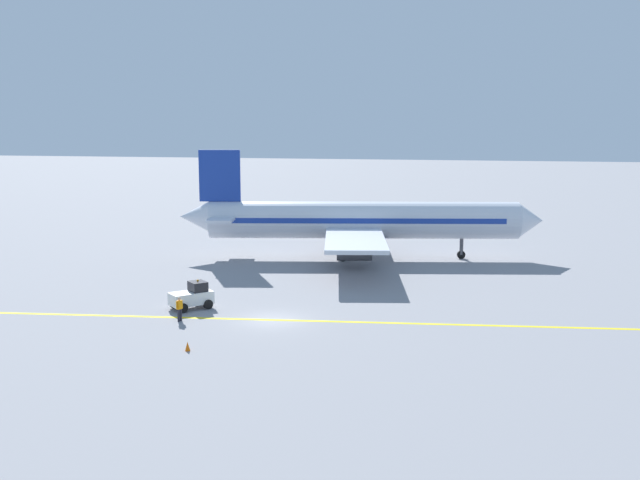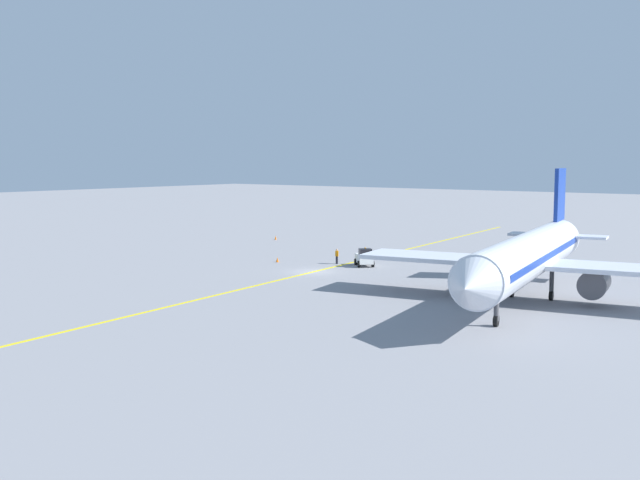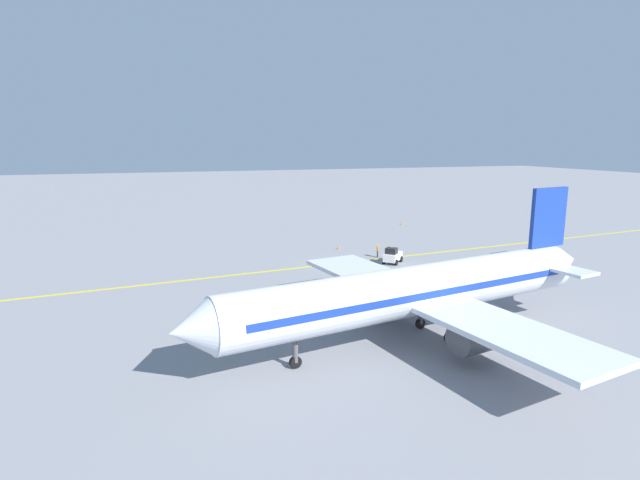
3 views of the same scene
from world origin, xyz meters
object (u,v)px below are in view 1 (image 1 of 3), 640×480
(baggage_tug_white, at_px, (192,296))
(ground_crew_worker, at_px, (180,308))
(airplane_at_gate, at_px, (359,221))
(traffic_cone_near_nose, at_px, (188,346))

(baggage_tug_white, xyz_separation_m, ground_crew_worker, (3.39, 0.35, 0.01))
(airplane_at_gate, bearing_deg, traffic_cone_near_nose, -10.56)
(ground_crew_worker, xyz_separation_m, traffic_cone_near_nose, (6.12, 2.89, -0.63))
(baggage_tug_white, distance_m, ground_crew_worker, 3.41)
(ground_crew_worker, height_order, traffic_cone_near_nose, ground_crew_worker)
(ground_crew_worker, bearing_deg, baggage_tug_white, -174.07)
(airplane_at_gate, distance_m, ground_crew_worker, 26.78)
(airplane_at_gate, xyz_separation_m, traffic_cone_near_nose, (31.28, -5.83, -3.43))
(airplane_at_gate, xyz_separation_m, ground_crew_worker, (25.16, -8.72, -2.80))
(baggage_tug_white, height_order, ground_crew_worker, baggage_tug_white)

